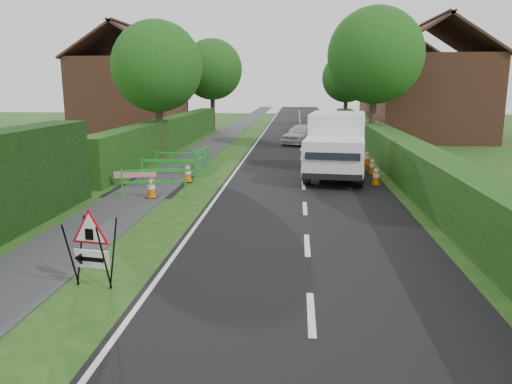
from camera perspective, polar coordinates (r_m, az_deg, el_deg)
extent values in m
plane|color=#1D4313|center=(7.68, -13.25, -16.08)|extent=(120.00, 120.00, 0.00)
cube|color=black|center=(41.58, 5.09, 7.09)|extent=(6.00, 90.00, 0.02)
cube|color=#2D2D30|center=(41.90, -2.51, 7.17)|extent=(2.00, 90.00, 0.02)
cube|color=#14380F|center=(29.54, -9.54, 4.94)|extent=(1.00, 24.00, 1.80)
cube|color=#14380F|center=(23.10, 15.31, 2.72)|extent=(1.20, 50.00, 1.50)
cube|color=brown|center=(38.43, -14.10, 10.48)|extent=(7.00, 7.00, 5.50)
cube|color=#331E19|center=(39.13, -16.93, 15.99)|extent=(4.00, 7.40, 2.58)
cube|color=#331E19|center=(38.02, -11.81, 16.37)|extent=(4.00, 7.40, 2.58)
cube|color=#331E19|center=(38.64, -14.49, 17.81)|extent=(0.25, 7.40, 0.18)
cube|color=brown|center=(35.53, 19.29, 10.07)|extent=(7.00, 7.00, 5.50)
cube|color=#331E19|center=(35.26, 16.88, 16.48)|extent=(4.00, 7.40, 2.58)
cube|color=#331E19|center=(36.12, 22.53, 15.98)|extent=(4.00, 7.40, 2.58)
cube|color=#331E19|center=(35.76, 19.87, 17.98)|extent=(0.25, 7.40, 0.18)
cube|color=brown|center=(49.40, 16.39, 10.63)|extent=(7.00, 7.00, 5.50)
cube|color=#331E19|center=(49.17, 14.59, 15.21)|extent=(4.00, 7.40, 2.58)
cube|color=#331E19|center=(49.86, 18.70, 14.93)|extent=(4.00, 7.40, 2.58)
cube|color=#331E19|center=(49.57, 16.74, 16.34)|extent=(0.25, 7.40, 0.18)
cylinder|color=#2D2116|center=(25.46, -10.96, 6.74)|extent=(0.36, 0.36, 2.62)
sphere|color=#1C4312|center=(25.37, -11.25, 13.91)|extent=(4.40, 4.40, 4.40)
cylinder|color=#2D2116|center=(28.80, 13.13, 7.59)|extent=(0.36, 0.36, 2.97)
sphere|color=#1C4312|center=(28.77, 13.49, 14.95)|extent=(5.20, 5.20, 5.20)
cylinder|color=#2D2116|center=(41.05, -4.95, 8.98)|extent=(0.36, 0.36, 2.80)
sphere|color=#1C4312|center=(41.01, -5.04, 13.79)|extent=(4.80, 4.80, 4.80)
cylinder|color=#2D2116|center=(44.68, 10.17, 8.87)|extent=(0.36, 0.36, 2.45)
sphere|color=#1C4312|center=(44.62, 10.31, 12.73)|extent=(4.20, 4.20, 4.20)
cylinder|color=black|center=(9.49, -20.44, -6.81)|extent=(0.10, 0.38, 1.24)
cylinder|color=black|center=(9.73, -19.40, -6.27)|extent=(0.10, 0.38, 1.24)
cylinder|color=black|center=(9.13, -16.98, -7.30)|extent=(0.10, 0.38, 1.24)
cylinder|color=black|center=(9.38, -15.99, -6.72)|extent=(0.10, 0.38, 1.24)
cube|color=white|center=(9.44, -18.27, -7.29)|extent=(0.68, 0.14, 0.33)
cube|color=black|center=(9.42, -18.32, -7.32)|extent=(0.48, 0.10, 0.08)
cone|color=black|center=(9.57, -19.67, -7.13)|extent=(0.19, 0.22, 0.20)
cube|color=black|center=(9.28, -18.53, -4.61)|extent=(0.15, 0.04, 0.20)
cube|color=silver|center=(20.84, 9.26, 6.10)|extent=(2.51, 3.65, 2.05)
cube|color=silver|center=(18.32, 8.89, 4.05)|extent=(2.37, 2.44, 1.25)
cube|color=black|center=(17.23, 8.76, 4.58)|extent=(1.88, 0.46, 0.57)
cube|color=yellow|center=(20.03, 6.00, 3.61)|extent=(0.63, 5.22, 0.25)
cube|color=yellow|center=(19.95, 12.15, 3.37)|extent=(0.63, 5.22, 0.25)
cube|color=black|center=(17.37, 8.67, 1.74)|extent=(2.08, 0.37, 0.21)
cylinder|color=black|center=(18.43, 5.85, 2.14)|extent=(0.35, 0.87, 0.85)
cylinder|color=black|center=(18.35, 11.80, 1.90)|extent=(0.35, 0.87, 0.85)
cylinder|color=black|center=(21.79, 6.74, 3.66)|extent=(0.35, 0.87, 0.85)
cylinder|color=black|center=(21.73, 11.77, 3.46)|extent=(0.35, 0.87, 0.85)
cube|color=black|center=(18.73, 13.51, 0.77)|extent=(0.38, 0.38, 0.04)
cone|color=#DC5606|center=(18.66, 13.57, 1.96)|extent=(0.32, 0.32, 0.75)
cylinder|color=white|center=(18.67, 13.56, 1.85)|extent=(0.25, 0.25, 0.14)
cylinder|color=white|center=(18.64, 13.59, 2.41)|extent=(0.17, 0.17, 0.10)
cube|color=black|center=(21.07, 13.10, 2.02)|extent=(0.38, 0.38, 0.04)
cone|color=#DC5606|center=(21.01, 13.15, 3.08)|extent=(0.32, 0.32, 0.75)
cylinder|color=white|center=(21.02, 13.15, 2.98)|extent=(0.25, 0.25, 0.14)
cylinder|color=white|center=(20.99, 13.17, 3.49)|extent=(0.17, 0.17, 0.10)
cube|color=black|center=(23.32, 12.55, 3.00)|extent=(0.38, 0.38, 0.04)
cone|color=#DC5606|center=(23.27, 12.60, 3.96)|extent=(0.32, 0.32, 0.75)
cylinder|color=white|center=(23.27, 12.59, 3.87)|extent=(0.25, 0.25, 0.14)
cylinder|color=white|center=(23.25, 12.61, 4.32)|extent=(0.17, 0.17, 0.10)
cube|color=black|center=(16.53, -11.83, -0.63)|extent=(0.38, 0.38, 0.04)
cone|color=#DC5606|center=(16.45, -11.89, 0.71)|extent=(0.32, 0.32, 0.75)
cylinder|color=white|center=(16.46, -11.88, 0.58)|extent=(0.25, 0.25, 0.14)
cylinder|color=white|center=(16.42, -11.91, 1.22)|extent=(0.17, 0.17, 0.10)
cube|color=black|center=(19.05, -7.81, 1.18)|extent=(0.38, 0.38, 0.04)
cone|color=#DC5606|center=(18.98, -7.84, 2.35)|extent=(0.32, 0.32, 0.75)
cylinder|color=white|center=(18.99, -7.84, 2.24)|extent=(0.25, 0.25, 0.14)
cylinder|color=white|center=(18.96, -7.85, 2.80)|extent=(0.17, 0.17, 0.10)
cube|color=#198C21|center=(16.46, -15.04, 0.86)|extent=(0.06, 0.06, 1.00)
cube|color=#198C21|center=(16.36, -8.07, 1.09)|extent=(0.06, 0.06, 1.00)
cube|color=#198C21|center=(16.31, -11.63, 2.42)|extent=(1.96, 0.51, 0.08)
cube|color=#198C21|center=(16.37, -11.57, 1.15)|extent=(1.96, 0.51, 0.08)
cube|color=#198C21|center=(16.56, -14.95, -0.77)|extent=(0.14, 0.35, 0.04)
cube|color=#198C21|center=(16.46, -8.02, -0.55)|extent=(0.14, 0.35, 0.04)
cube|color=#198C21|center=(18.63, -12.88, 2.24)|extent=(0.06, 0.06, 1.00)
cube|color=#198C21|center=(18.39, -6.72, 2.34)|extent=(0.06, 0.06, 1.00)
cube|color=#198C21|center=(18.42, -9.87, 3.58)|extent=(1.99, 0.32, 0.08)
cube|color=#198C21|center=(18.48, -9.83, 2.45)|extent=(1.99, 0.32, 0.08)
cube|color=#198C21|center=(18.71, -12.81, 0.79)|extent=(0.11, 0.35, 0.04)
cube|color=#198C21|center=(18.48, -6.69, 0.87)|extent=(0.11, 0.35, 0.04)
cube|color=#198C21|center=(20.68, -11.30, 3.26)|extent=(0.05, 0.05, 1.00)
cube|color=#198C21|center=(20.06, -5.93, 3.17)|extent=(0.05, 0.05, 1.00)
cube|color=#198C21|center=(20.29, -8.69, 4.39)|extent=(2.00, 0.21, 0.08)
cube|color=#198C21|center=(20.34, -8.66, 3.36)|extent=(2.00, 0.21, 0.08)
cube|color=#198C21|center=(20.75, -11.24, 1.95)|extent=(0.09, 0.35, 0.04)
cube|color=#198C21|center=(20.14, -5.90, 1.82)|extent=(0.09, 0.35, 0.04)
cube|color=#198C21|center=(20.38, -7.19, 3.28)|extent=(0.06, 0.06, 1.00)
cube|color=#198C21|center=(22.26, -5.50, 4.06)|extent=(0.06, 0.06, 1.00)
cube|color=#198C21|center=(21.26, -6.33, 4.80)|extent=(0.31, 1.99, 0.08)
cube|color=#198C21|center=(21.31, -6.31, 3.82)|extent=(0.31, 1.99, 0.08)
cube|color=#198C21|center=(20.46, -7.15, 1.95)|extent=(0.35, 0.10, 0.04)
cube|color=#198C21|center=(22.33, -5.47, 2.84)|extent=(0.35, 0.10, 0.04)
cube|color=red|center=(18.63, -13.56, 0.64)|extent=(1.44, 0.51, 0.25)
imported|color=silver|center=(31.38, 5.25, 6.63)|extent=(2.86, 3.99, 1.26)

